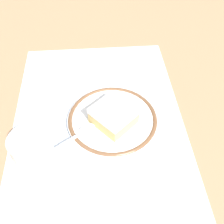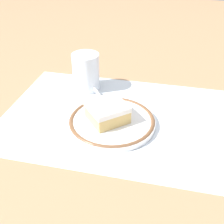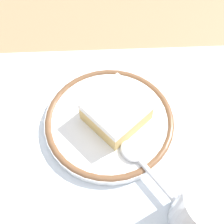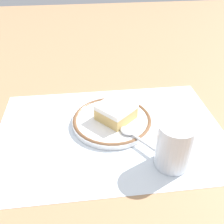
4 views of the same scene
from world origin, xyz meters
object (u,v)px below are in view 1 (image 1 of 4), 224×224
at_px(cake_slice, 113,116).
at_px(napkin, 134,74).
at_px(plate, 112,120).
at_px(cup, 35,157).
at_px(spoon, 76,136).

bearing_deg(cake_slice, napkin, -22.73).
bearing_deg(plate, cup, 125.31).
xyz_separation_m(plate, spoon, (-0.04, 0.07, 0.01)).
bearing_deg(plate, spoon, 119.58).
bearing_deg(spoon, napkin, -36.66).
bearing_deg(cake_slice, cup, 122.35).
distance_m(plate, napkin, 0.16).
height_order(spoon, cup, cup).
bearing_deg(napkin, spoon, 143.34).
distance_m(cup, napkin, 0.32).
relative_size(plate, napkin, 1.72).
distance_m(cake_slice, napkin, 0.17).
distance_m(plate, spoon, 0.08).
relative_size(cup, napkin, 0.86).
distance_m(plate, cup, 0.18).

